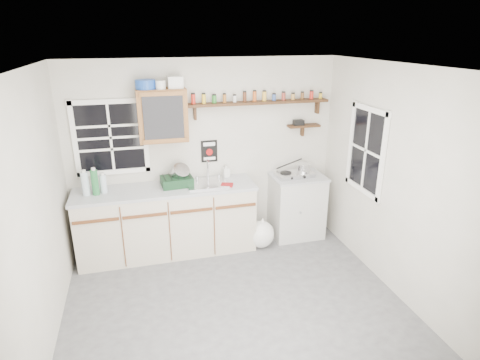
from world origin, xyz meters
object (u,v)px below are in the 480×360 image
at_px(main_cabinet, 168,220).
at_px(upper_cabinet, 163,115).
at_px(dish_rack, 178,178).
at_px(hotplate, 294,174).
at_px(right_cabinet, 296,205).
at_px(spice_shelf, 258,102).

height_order(main_cabinet, upper_cabinet, upper_cabinet).
relative_size(main_cabinet, dish_rack, 5.55).
height_order(main_cabinet, hotplate, hotplate).
xyz_separation_m(dish_rack, hotplate, (1.60, -0.04, -0.07)).
relative_size(right_cabinet, hotplate, 1.72).
bearing_deg(upper_cabinet, hotplate, -4.56).
bearing_deg(main_cabinet, spice_shelf, 9.34).
distance_m(right_cabinet, dish_rack, 1.76).
xyz_separation_m(right_cabinet, dish_rack, (-1.67, 0.02, 0.56)).
height_order(dish_rack, hotplate, dish_rack).
distance_m(dish_rack, hotplate, 1.60).
xyz_separation_m(upper_cabinet, hotplate, (1.74, -0.14, -0.88)).
distance_m(upper_cabinet, hotplate, 1.95).
distance_m(main_cabinet, right_cabinet, 1.84).
relative_size(upper_cabinet, spice_shelf, 0.34).
bearing_deg(spice_shelf, right_cabinet, -19.15).
xyz_separation_m(spice_shelf, dish_rack, (-1.12, -0.17, -0.92)).
height_order(spice_shelf, dish_rack, spice_shelf).
bearing_deg(main_cabinet, dish_rack, 15.07).
bearing_deg(right_cabinet, dish_rack, 179.30).
bearing_deg(spice_shelf, main_cabinet, -170.66).
bearing_deg(right_cabinet, spice_shelf, 160.85).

